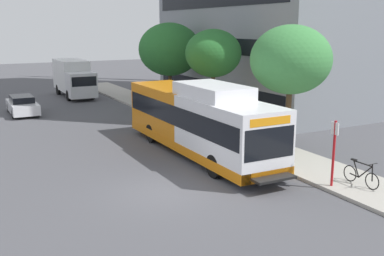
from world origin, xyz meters
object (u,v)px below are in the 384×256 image
object	(u,v)px
transit_bus	(198,121)
street_tree_far_block	(170,49)
bicycle_parked	(361,175)
street_tree_mid_block	(213,54)
box_truck_background	(74,77)
parked_car_far_lane	(22,105)
street_tree_near_stop	(291,60)
bus_stop_sign_pole	(334,148)

from	to	relation	value
transit_bus	street_tree_far_block	world-z (taller)	street_tree_far_block
bicycle_parked	street_tree_far_block	xyz separation A→B (m)	(1.18, 20.04, 3.95)
transit_bus	street_tree_mid_block	distance (m)	7.49
box_truck_background	bicycle_parked	bearing A→B (deg)	-82.15
bicycle_parked	box_truck_background	world-z (taller)	box_truck_background
street_tree_far_block	bicycle_parked	bearing A→B (deg)	-93.37
parked_car_far_lane	street_tree_mid_block	bearing A→B (deg)	-43.19
transit_bus	street_tree_far_block	size ratio (longest dim) A/B	1.92
transit_bus	parked_car_far_lane	size ratio (longest dim) A/B	2.72
street_tree_near_stop	street_tree_far_block	world-z (taller)	street_tree_far_block
street_tree_mid_block	box_truck_background	bearing A→B (deg)	106.64
street_tree_mid_block	box_truck_background	xyz separation A→B (m)	(-4.91, 16.42, -2.84)
street_tree_mid_block	parked_car_far_lane	xyz separation A→B (m)	(-10.31, 9.68, -3.92)
bicycle_parked	street_tree_mid_block	world-z (taller)	street_tree_mid_block
bus_stop_sign_pole	bicycle_parked	size ratio (longest dim) A/B	1.48
bus_stop_sign_pole	parked_car_far_lane	xyz separation A→B (m)	(-8.41, 22.10, -0.99)
bus_stop_sign_pole	street_tree_mid_block	world-z (taller)	street_tree_mid_block
street_tree_mid_block	parked_car_far_lane	distance (m)	14.67
street_tree_near_stop	box_truck_background	world-z (taller)	street_tree_near_stop
street_tree_near_stop	bicycle_parked	bearing A→B (deg)	-98.24
street_tree_mid_block	parked_car_far_lane	bearing A→B (deg)	136.81
bus_stop_sign_pole	street_tree_near_stop	bearing A→B (deg)	69.73
street_tree_near_stop	street_tree_far_block	distance (m)	14.60
transit_bus	bus_stop_sign_pole	xyz separation A→B (m)	(2.21, -6.86, -0.05)
street_tree_far_block	box_truck_background	distance (m)	11.03
bicycle_parked	street_tree_far_block	distance (m)	20.46
bicycle_parked	parked_car_far_lane	size ratio (longest dim) A/B	0.39
street_tree_mid_block	street_tree_far_block	world-z (taller)	street_tree_far_block
street_tree_far_block	transit_bus	bearing A→B (deg)	-109.23
street_tree_near_stop	street_tree_mid_block	bearing A→B (deg)	89.45
parked_car_far_lane	box_truck_background	xyz separation A→B (m)	(5.40, 6.75, 1.08)
bicycle_parked	street_tree_mid_block	distance (m)	13.56
transit_bus	street_tree_near_stop	bearing A→B (deg)	-25.45
transit_bus	bicycle_parked	world-z (taller)	transit_bus
street_tree_far_block	street_tree_near_stop	bearing A→B (deg)	-91.54
transit_bus	bus_stop_sign_pole	distance (m)	7.20
transit_bus	street_tree_far_block	bearing A→B (deg)	70.77
bicycle_parked	parked_car_far_lane	xyz separation A→B (m)	(-9.45, 22.60, 0.10)
transit_bus	bicycle_parked	xyz separation A→B (m)	(3.24, -7.36, -1.14)
parked_car_far_lane	street_tree_near_stop	bearing A→B (deg)	-59.19
street_tree_near_stop	street_tree_mid_block	size ratio (longest dim) A/B	1.04
street_tree_near_stop	parked_car_far_lane	distance (m)	20.38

